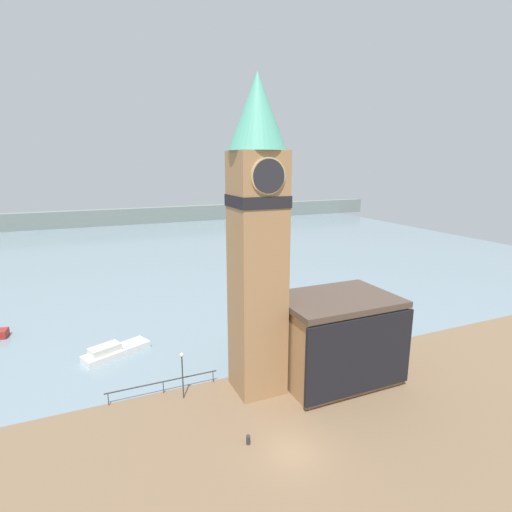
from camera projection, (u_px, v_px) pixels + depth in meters
ground_plane at (293, 453)px, 26.40m from camera, size 160.00×160.00×0.00m
water at (142, 249)px, 89.67m from camera, size 160.00×120.00×0.00m
far_shoreline at (123, 217)px, 124.87m from camera, size 180.00×3.00×5.00m
pier_railing at (163, 383)px, 33.08m from camera, size 9.24×0.08×1.09m
clock_tower at (257, 233)px, 31.15m from camera, size 4.41×4.41×25.18m
pier_building at (336, 338)px, 34.85m from camera, size 10.08×7.28×7.58m
boat_near at (114, 351)px, 39.67m from camera, size 6.79×4.47×1.37m
mooring_bollard_near at (248, 439)px, 27.17m from camera, size 0.30×0.30×0.73m
lamp_post at (182, 367)px, 32.01m from camera, size 0.32×0.32×3.99m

